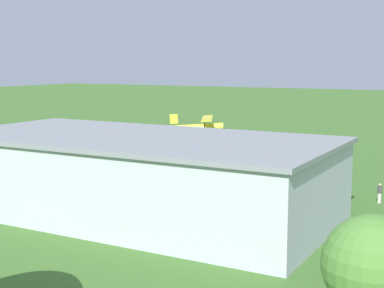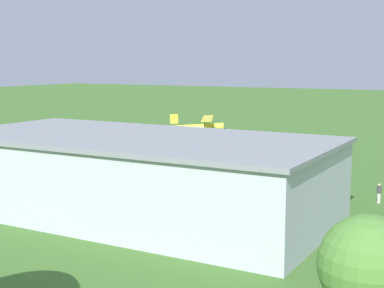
# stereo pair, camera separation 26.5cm
# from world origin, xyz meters

# --- Properties ---
(ground_plane) EXTENTS (400.00, 400.00, 0.00)m
(ground_plane) POSITION_xyz_m (0.00, 0.00, 0.00)
(ground_plane) COLOR #3D6628
(hangar) EXTENTS (32.38, 16.23, 6.58)m
(hangar) POSITION_xyz_m (-3.65, 31.79, 3.30)
(hangar) COLOR #B7BCC6
(hangar) RESTS_ON ground_plane
(biplane) EXTENTS (8.00, 8.32, 3.58)m
(biplane) POSITION_xyz_m (6.58, 1.24, 3.70)
(biplane) COLOR yellow
(car_black) EXTENTS (2.32, 4.78, 1.58)m
(car_black) POSITION_xyz_m (13.37, 20.50, 0.83)
(car_black) COLOR black
(car_black) RESTS_ON ground_plane
(car_white) EXTENTS (2.27, 4.67, 1.54)m
(car_white) POSITION_xyz_m (20.07, 20.28, 0.81)
(car_white) COLOR white
(car_white) RESTS_ON ground_plane
(person_near_hangar_door) EXTENTS (0.50, 0.50, 1.72)m
(person_near_hangar_door) POSITION_xyz_m (-3.92, 14.02, 0.86)
(person_near_hangar_door) COLOR #3F3F47
(person_near_hangar_door) RESTS_ON ground_plane
(person_at_fence_line) EXTENTS (0.50, 0.50, 1.78)m
(person_at_fence_line) POSITION_xyz_m (-20.69, 18.30, 0.90)
(person_at_fence_line) COLOR beige
(person_at_fence_line) RESTS_ON ground_plane
(tree_near_perimeter_road) EXTENTS (4.22, 4.22, 6.38)m
(tree_near_perimeter_road) POSITION_xyz_m (-25.54, 46.92, 4.23)
(tree_near_perimeter_road) COLOR brown
(tree_near_perimeter_road) RESTS_ON ground_plane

